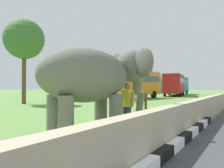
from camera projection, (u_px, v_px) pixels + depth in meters
The scene contains 10 objects.
barrier_parapet at pixel (151, 134), 4.82m from camera, with size 28.00×0.36×1.00m, color tan.
elephant at pixel (96, 77), 7.23m from camera, with size 4.04×3.20×2.83m.
person_handler at pixel (127, 104), 7.87m from camera, with size 0.35×0.66×1.66m.
bus_orange at pixel (134, 82), 28.79m from camera, with size 8.98×4.05×3.50m.
bus_red at pixel (174, 83), 37.32m from camera, with size 9.58×4.06×3.50m.
bus_teal at pixel (178, 84), 45.83m from camera, with size 9.17×3.04×3.50m.
cow_near at pixel (143, 97), 14.89m from camera, with size 1.88×1.21×1.23m.
cow_mid at pixel (132, 94), 20.93m from camera, with size 0.80×1.92×1.23m.
tree_distant at pixel (24, 40), 20.08m from camera, with size 3.57×3.57×7.56m.
hill_east at pixel (129, 92), 64.51m from camera, with size 31.94×25.55×14.48m.
Camera 1 is at (-2.56, 2.35, 1.51)m, focal length 36.14 mm.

